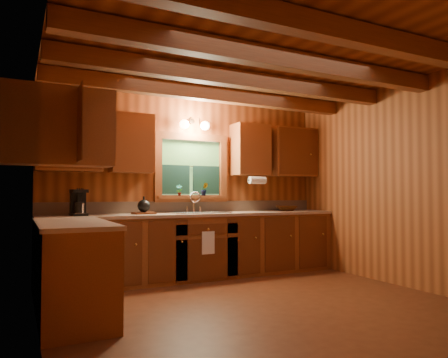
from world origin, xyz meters
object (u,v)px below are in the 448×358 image
coffee_maker (78,203)px  cutting_board (144,213)px  sink (198,216)px  wicker_basket (287,208)px

coffee_maker → cutting_board: coffee_maker is taller
sink → cutting_board: 0.78m
sink → wicker_basket: (1.52, 0.03, 0.08)m
coffee_maker → sink: bearing=-7.3°
sink → cutting_board: size_ratio=2.92×
sink → wicker_basket: 1.52m
sink → cutting_board: (-0.77, 0.02, 0.06)m
cutting_board → wicker_basket: bearing=-4.9°
sink → coffee_maker: (-1.60, 0.00, 0.20)m
coffee_maker → cutting_board: 0.84m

